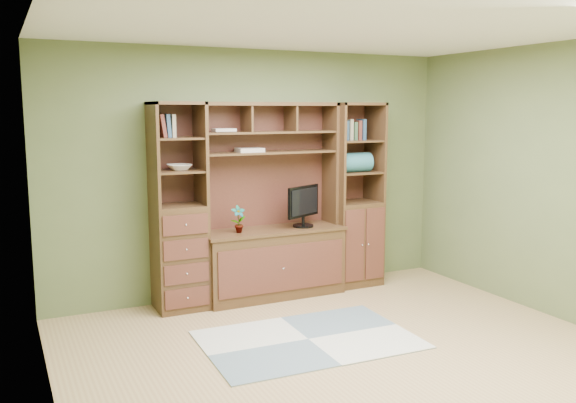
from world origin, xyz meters
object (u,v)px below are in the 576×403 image
center_hutch (273,201)px  right_tower (354,195)px  left_tower (178,207)px  monitor (303,199)px

center_hutch → right_tower: (1.02, 0.04, 0.00)m
left_tower → monitor: size_ratio=3.37×
center_hutch → left_tower: bearing=177.7°
right_tower → left_tower: bearing=180.0°
center_hutch → monitor: (0.34, -0.03, 0.01)m
center_hutch → monitor: center_hutch is taller
center_hutch → monitor: bearing=-5.9°
monitor → left_tower: bearing=150.7°
center_hutch → left_tower: same height
left_tower → monitor: 1.34m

